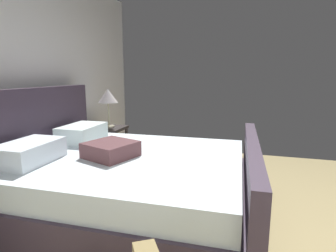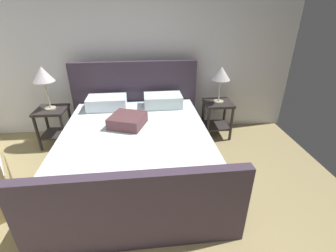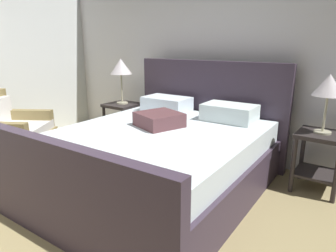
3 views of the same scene
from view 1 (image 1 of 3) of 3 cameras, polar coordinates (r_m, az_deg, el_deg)
name	(u,v)px [view 1 (image 1 of 3)]	position (r m, az deg, el deg)	size (l,w,h in m)	color
ground_plane	(299,245)	(2.66, 25.80, -21.66)	(5.16, 5.60, 0.02)	#988659
wall_back	(6,78)	(3.27, -30.95, 8.65)	(5.28, 0.12, 2.67)	silver
bed	(126,182)	(2.71, -8.78, -11.49)	(2.02, 2.35, 1.24)	#3A2E3D
nightstand_right	(110,140)	(4.19, -12.15, -2.87)	(0.44, 0.44, 0.60)	#2B2625
table_lamp_right	(108,97)	(4.08, -12.51, 6.01)	(0.29, 0.29, 0.57)	#B7B293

